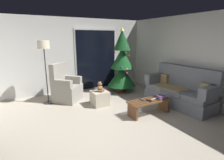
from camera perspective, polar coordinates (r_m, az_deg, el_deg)
The scene contains 17 objects.
ground_plane at distance 3.89m, azimuth -0.15°, elevation -15.15°, with size 7.00×7.00×0.00m, color #9E9384.
wall_back at distance 6.30m, azimuth -13.87°, elevation 7.59°, with size 5.72×0.12×2.50m, color beige.
wall_right at distance 5.44m, azimuth 27.38°, elevation 5.56°, with size 0.12×6.00×2.50m, color beige.
patio_door_frame at distance 6.58m, azimuth -5.04°, elevation 6.87°, with size 1.60×0.02×2.20m, color silver.
patio_door_glass at distance 6.57m, azimuth -4.96°, elevation 6.42°, with size 1.50×0.02×2.10m, color black.
couch at distance 5.32m, azimuth 21.01°, elevation -3.38°, with size 0.90×1.99×1.08m.
coffee_table at distance 4.53m, azimuth 11.73°, elevation -7.72°, with size 1.10×0.40×0.36m.
remote_black at distance 4.43m, azimuth 11.65°, elevation -6.44°, with size 0.04×0.16×0.02m, color black.
remote_graphite at distance 4.44m, azimuth 9.58°, elevation -6.30°, with size 0.04×0.16×0.02m, color #333338.
remote_silver at distance 4.54m, azimuth 13.10°, elevation -5.99°, with size 0.04×0.16×0.02m, color #ADADB2.
book_stack at distance 4.63m, azimuth 15.32°, elevation -5.30°, with size 0.23×0.20×0.09m.
cell_phone at distance 4.62m, azimuth 15.32°, elevation -4.70°, with size 0.07×0.14×0.01m, color black.
christmas_tree at distance 6.07m, azimuth 3.16°, elevation 4.96°, with size 0.97×0.97×2.17m.
armchair at distance 5.46m, azimuth -14.57°, elevation -2.42°, with size 0.97×0.97×1.13m.
floor_lamp at distance 5.23m, azimuth -20.95°, elevation 8.73°, with size 0.32×0.32×1.78m.
ottoman at distance 5.04m, azimuth -3.91°, elevation -5.81°, with size 0.44×0.44×0.40m, color #B2A893.
teddy_bear_chestnut at distance 4.93m, azimuth -3.86°, elevation -2.34°, with size 0.21×0.22×0.29m.
Camera 1 is at (-1.65, -2.98, 1.88)m, focal length 28.54 mm.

